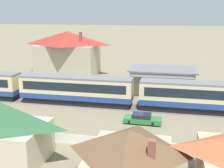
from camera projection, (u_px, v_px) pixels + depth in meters
The scene contains 8 objects.
ground_plane at pixel (35, 100), 44.96m from camera, with size 600.00×600.00×0.00m, color #7A7056.
passenger_train at pixel (78, 89), 42.48m from camera, with size 54.29×3.07×4.27m.
railway_track at pixel (22, 100), 44.92m from camera, with size 109.81×3.60×0.04m.
station_building at pixel (162, 80), 49.19m from camera, with size 11.40×8.72×4.19m.
station_house_red_roof at pixel (68, 52), 62.69m from camera, with size 14.15×9.09×9.68m.
cottage_brown_roof at pixel (129, 157), 22.12m from camera, with size 6.98×7.90×4.76m.
picket_fence_front at pixel (59, 138), 30.01m from camera, with size 50.15×0.06×1.05m, color white.
parked_car_green at pixel (142, 119), 35.29m from camera, with size 4.74×1.91×1.25m.
Camera 1 is at (20.93, -39.53, 13.44)m, focal length 45.00 mm.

